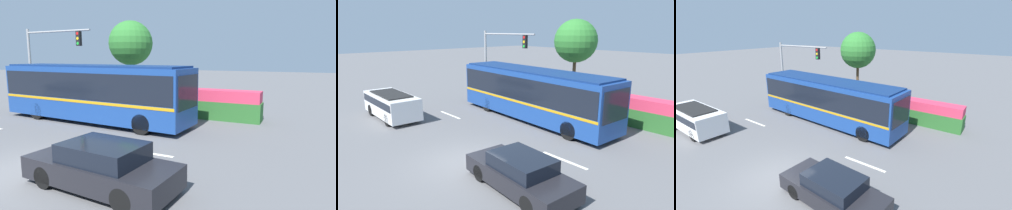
% 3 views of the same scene
% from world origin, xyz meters
% --- Properties ---
extents(ground_plane, '(140.00, 140.00, 0.00)m').
position_xyz_m(ground_plane, '(0.00, 0.00, 0.00)').
color(ground_plane, '#5B5B5E').
extents(city_bus, '(11.76, 3.09, 3.19)m').
position_xyz_m(city_bus, '(-2.69, 6.89, 1.82)').
color(city_bus, navy).
rests_on(city_bus, ground).
extents(sedan_foreground, '(4.56, 2.03, 1.32)m').
position_xyz_m(sedan_foreground, '(3.11, 0.19, 0.63)').
color(sedan_foreground, black).
rests_on(sedan_foreground, ground).
extents(suv_left_lane, '(5.02, 1.99, 1.64)m').
position_xyz_m(suv_left_lane, '(-8.82, 0.23, 0.96)').
color(suv_left_lane, silver).
rests_on(suv_left_lane, ground).
extents(traffic_light_pole, '(5.51, 0.24, 5.51)m').
position_xyz_m(traffic_light_pole, '(-7.98, 8.44, 3.76)').
color(traffic_light_pole, gray).
rests_on(traffic_light_pole, ground).
extents(flowering_hedge, '(6.35, 1.17, 1.73)m').
position_xyz_m(flowering_hedge, '(2.76, 10.58, 0.85)').
color(flowering_hedge, '#286028').
rests_on(flowering_hedge, ground).
extents(street_tree_left, '(3.46, 3.46, 6.43)m').
position_xyz_m(street_tree_left, '(-4.64, 13.84, 4.68)').
color(street_tree_left, brown).
rests_on(street_tree_left, ground).
extents(lane_stripe_near, '(2.40, 0.16, 0.01)m').
position_xyz_m(lane_stripe_near, '(-6.93, 3.38, 0.01)').
color(lane_stripe_near, silver).
rests_on(lane_stripe_near, ground).
extents(lane_stripe_mid, '(2.40, 0.16, 0.01)m').
position_xyz_m(lane_stripe_mid, '(2.65, 3.35, 0.01)').
color(lane_stripe_mid, silver).
rests_on(lane_stripe_mid, ground).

